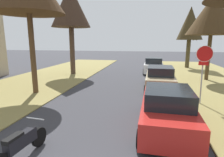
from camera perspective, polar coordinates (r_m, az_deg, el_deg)
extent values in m
cylinder|color=#9EA0A5|center=(10.61, 25.70, -0.96)|extent=(0.07, 0.22, 2.25)
cylinder|color=white|center=(10.33, 26.52, 6.78)|extent=(0.81, 0.11, 0.80)
cylinder|color=red|center=(10.33, 26.52, 6.78)|extent=(0.76, 0.12, 0.76)
cube|color=red|center=(10.40, 26.25, 4.21)|extent=(0.48, 0.07, 0.20)
cylinder|color=brown|center=(17.36, 27.40, 5.68)|extent=(0.30, 0.30, 3.67)
cone|color=#412E19|center=(17.43, 28.46, 16.86)|extent=(3.95, 3.95, 3.14)
cylinder|color=brown|center=(17.89, 28.48, 13.40)|extent=(1.15, 0.68, 1.20)
cylinder|color=brown|center=(17.77, 28.63, 13.64)|extent=(0.91, 0.70, 1.33)
cylinder|color=brown|center=(17.60, 29.66, 14.28)|extent=(0.37, 1.10, 1.74)
cylinder|color=#4A4026|center=(24.50, 22.21, 7.01)|extent=(0.47, 0.47, 3.33)
cone|color=#3B301A|center=(24.54, 22.86, 15.32)|extent=(2.95, 2.95, 3.80)
cylinder|color=#4A4026|center=(23.94, 23.41, 12.38)|extent=(1.38, 0.67, 1.44)
cylinder|color=#4A4026|center=(24.37, 23.57, 12.05)|extent=(0.62, 0.99, 1.18)
cylinder|color=brown|center=(12.36, -23.10, 6.72)|extent=(0.32, 0.32, 4.75)
cylinder|color=brown|center=(12.71, -27.20, 20.71)|extent=(0.61, 1.32, 1.60)
cylinder|color=brown|center=(13.04, -24.55, 20.99)|extent=(0.93, 0.83, 1.74)
cylinder|color=#48372B|center=(18.72, -12.08, 8.26)|extent=(0.47, 0.47, 4.48)
cone|color=#3A291E|center=(18.97, -12.63, 20.87)|extent=(3.68, 3.68, 3.82)
cylinder|color=#48372B|center=(18.16, -12.74, 16.56)|extent=(1.37, 0.55, 1.02)
cylinder|color=#48372B|center=(18.22, -12.70, 16.41)|extent=(1.26, 0.52, 0.94)
cylinder|color=#48372B|center=(18.28, -12.01, 16.78)|extent=(1.06, 0.89, 1.15)
cube|color=red|center=(7.44, 16.39, -9.91)|extent=(1.93, 4.45, 0.85)
cube|color=black|center=(7.01, 16.82, -5.17)|extent=(1.65, 2.07, 0.56)
cylinder|color=black|center=(9.08, 10.12, -7.66)|extent=(0.22, 0.61, 0.60)
cylinder|color=black|center=(9.18, 21.13, -8.04)|extent=(0.22, 0.61, 0.60)
cylinder|color=black|center=(6.05, 8.58, -17.76)|extent=(0.22, 0.61, 0.60)
cylinder|color=black|center=(6.21, 25.65, -18.01)|extent=(0.22, 0.61, 0.60)
cube|color=tan|center=(13.13, 14.43, -0.59)|extent=(1.93, 4.45, 0.85)
cube|color=black|center=(12.79, 14.61, 2.30)|extent=(1.65, 2.07, 0.56)
cylinder|color=black|center=(14.80, 10.84, -0.24)|extent=(0.22, 0.61, 0.60)
cylinder|color=black|center=(14.86, 17.55, -0.53)|extent=(0.22, 0.61, 0.60)
cylinder|color=black|center=(11.59, 10.27, -3.46)|extent=(0.22, 0.61, 0.60)
cylinder|color=black|center=(11.66, 18.86, -3.81)|extent=(0.22, 0.61, 0.60)
cube|color=white|center=(19.88, 12.57, 3.48)|extent=(1.93, 4.45, 0.85)
cube|color=black|center=(19.58, 12.66, 5.44)|extent=(1.65, 2.07, 0.56)
cylinder|color=black|center=(21.57, 10.25, 3.40)|extent=(0.22, 0.61, 0.60)
cylinder|color=black|center=(21.57, 14.88, 3.20)|extent=(0.22, 0.61, 0.60)
cylinder|color=black|center=(18.31, 9.79, 2.01)|extent=(0.22, 0.61, 0.60)
cylinder|color=black|center=(18.31, 15.23, 1.77)|extent=(0.22, 0.61, 0.60)
cylinder|color=black|center=(6.50, -21.44, -16.32)|extent=(0.15, 0.61, 0.60)
cube|color=black|center=(5.89, -26.10, -16.66)|extent=(0.33, 1.03, 0.36)
cube|color=black|center=(5.64, -28.04, -15.84)|extent=(0.27, 0.58, 0.12)
cylinder|color=#9EA0A5|center=(6.16, -22.46, -11.30)|extent=(0.60, 0.09, 0.04)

